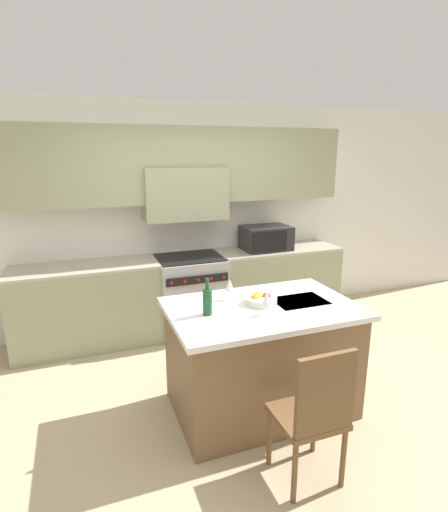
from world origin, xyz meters
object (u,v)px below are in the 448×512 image
object	(u,v)px
wine_glass_near	(266,299)
fruit_bowl	(260,299)
microwave	(266,238)
island_chair	(315,411)
wine_bottle	(207,301)
range_stove	(190,294)
wine_glass_far	(230,286)

from	to	relation	value
wine_glass_near	fruit_bowl	size ratio (longest dim) A/B	0.67
microwave	island_chair	size ratio (longest dim) A/B	0.59
wine_bottle	fruit_bowl	bearing A→B (deg)	8.12
wine_glass_near	fruit_bowl	world-z (taller)	wine_glass_near
range_stove	microwave	bearing A→B (deg)	1.06
island_chair	wine_glass_near	size ratio (longest dim) A/B	5.55
microwave	wine_bottle	distance (m)	2.18
range_stove	island_chair	bearing A→B (deg)	-87.89
fruit_bowl	range_stove	bearing A→B (deg)	95.22
wine_glass_near	fruit_bowl	bearing A→B (deg)	75.24
microwave	wine_bottle	size ratio (longest dim) A/B	2.04
wine_bottle	wine_glass_far	world-z (taller)	wine_bottle
wine_bottle	wine_glass_near	size ratio (longest dim) A/B	1.61
range_stove	wine_glass_near	world-z (taller)	wine_glass_near
fruit_bowl	microwave	bearing A→B (deg)	62.52
island_chair	wine_glass_far	xyz separation A→B (m)	(-0.15, 1.10, 0.49)
wine_glass_near	range_stove	bearing A→B (deg)	92.79
wine_bottle	wine_glass_far	bearing A→B (deg)	41.27
range_stove	wine_glass_far	size ratio (longest dim) A/B	5.16
wine_bottle	range_stove	bearing A→B (deg)	79.11
wine_bottle	island_chair	bearing A→B (deg)	-63.85
wine_glass_near	wine_glass_far	bearing A→B (deg)	110.34
wine_bottle	fruit_bowl	world-z (taller)	wine_bottle
microwave	island_chair	bearing A→B (deg)	-109.52
microwave	wine_glass_near	distance (m)	2.09
range_stove	fruit_bowl	world-z (taller)	fruit_bowl
range_stove	wine_glass_near	bearing A→B (deg)	-87.21
range_stove	wine_glass_far	bearing A→B (deg)	-92.16
microwave	wine_glass_near	size ratio (longest dim) A/B	3.29
range_stove	wine_glass_far	distance (m)	1.58
wine_bottle	wine_glass_far	distance (m)	0.36
island_chair	wine_bottle	xyz separation A→B (m)	(-0.42, 0.86, 0.48)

